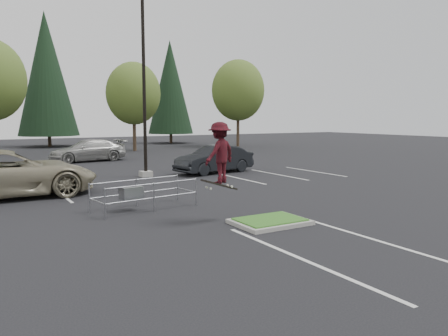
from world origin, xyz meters
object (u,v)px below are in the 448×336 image
cart_corral (134,192)px  car_l_tan (7,174)px  car_r_charc (214,159)px  decid_d (238,92)px  conif_c (170,87)px  conif_b (47,74)px  decid_c (133,95)px  light_pole (144,92)px  skateboarder (219,153)px  car_far_silver (88,150)px

cart_corral → car_l_tan: car_l_tan is taller
cart_corral → car_r_charc: car_r_charc is taller
cart_corral → decid_d: bearing=42.8°
conif_c → conif_b: bearing=175.9°
decid_c → cart_corral: bearing=-109.0°
decid_d → car_r_charc: decid_d is taller
light_pole → skateboarder: 11.39m
conif_b → conif_c: 14.07m
cart_corral → skateboarder: skateboarder is taller
conif_b → car_far_silver: conif_b is taller
conif_c → car_l_tan: (-20.50, -30.54, -5.88)m
cart_corral → car_far_silver: car_far_silver is taller
decid_c → light_pole: bearing=-107.1°
car_r_charc → conif_b: bearing=178.7°
car_l_tan → cart_corral: bearing=-145.8°
conif_c → car_l_tan: 37.25m
decid_d → conif_b: 20.76m
decid_c → decid_d: bearing=2.4°
car_l_tan → car_r_charc: size_ratio=1.46×
light_pole → car_far_silver: size_ratio=1.85×
conif_b → cart_corral: (-2.90, -36.56, -7.21)m
conif_c → car_r_charc: size_ratio=2.61×
car_far_silver → conif_c: bearing=135.0°
conif_c → car_l_tan: size_ratio=1.80×
conif_c → car_far_silver: size_ratio=2.28×
decid_d → car_l_tan: decid_d is taller
conif_b → conif_c: conif_b is taller
conif_b → car_r_charc: size_ratio=3.03×
light_pole → decid_d: light_pole is taller
conif_c → cart_corral: conif_c is taller
conif_b → conif_c: (14.00, -1.00, -1.00)m
cart_corral → car_r_charc: (7.40, 7.56, 0.15)m
decid_d → conif_b: size_ratio=0.65×
decid_d → car_far_silver: size_ratio=1.72×
conif_b → skateboarder: bearing=-91.7°
light_pole → decid_c: light_pole is taller
car_far_silver → skateboarder: bearing=-8.7°
light_pole → skateboarder: bearing=-98.8°
skateboarder → conif_b: bearing=-114.1°
skateboarder → light_pole: bearing=-121.2°
skateboarder → car_far_silver: (1.00, 21.00, -1.34)m
cart_corral → skateboarder: (1.70, -2.94, 1.50)m
conif_c → car_r_charc: bearing=-108.7°
cart_corral → skateboarder: size_ratio=1.76×
decid_d → car_l_tan: bearing=-138.9°
conif_b → skateboarder: 39.93m
car_r_charc → conif_c: bearing=151.1°
cart_corral → car_r_charc: bearing=36.8°
conif_c → light_pole: bearing=-116.1°
decid_d → car_r_charc: (-13.49, -18.83, -5.12)m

